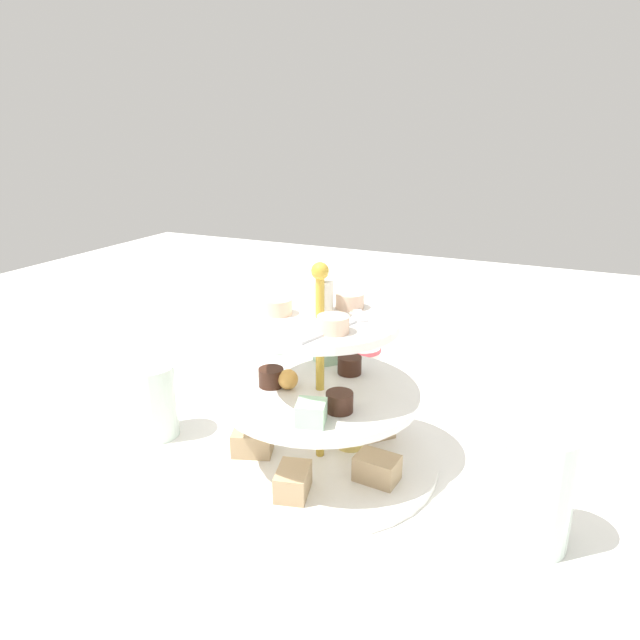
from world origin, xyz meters
TOP-DOWN VIEW (x-y plane):
  - ground_plane at (0.00, 0.00)m, footprint 2.40×2.40m
  - tiered_serving_stand at (0.00, 0.00)m, footprint 0.29×0.29m
  - water_glass_tall_right at (-0.04, -0.25)m, footprint 0.07×0.07m
  - water_glass_short_left at (0.19, 0.16)m, footprint 0.06×0.06m
  - teacup_with_saucer at (0.26, 0.04)m, footprint 0.09×0.09m
  - butter_knife_right at (0.24, -0.18)m, footprint 0.11×0.15m
  - water_glass_mid_back at (-0.03, 0.23)m, footprint 0.06×0.06m

SIDE VIEW (x-z plane):
  - ground_plane at x=0.00m, z-range 0.00..0.00m
  - butter_knife_right at x=0.24m, z-range 0.00..0.00m
  - teacup_with_saucer at x=0.26m, z-range 0.00..0.05m
  - water_glass_short_left at x=0.19m, z-range 0.00..0.07m
  - water_glass_mid_back at x=-0.03m, z-range 0.00..0.10m
  - water_glass_tall_right at x=-0.04m, z-range 0.00..0.12m
  - tiered_serving_stand at x=0.00m, z-range -0.05..0.20m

